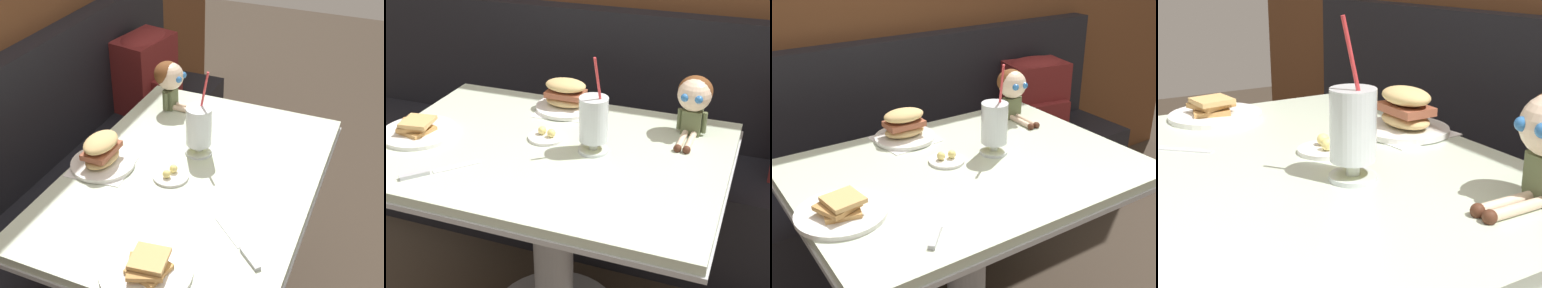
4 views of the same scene
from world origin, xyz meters
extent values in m
cube|color=black|center=(0.00, 0.77, 0.23)|extent=(2.60, 0.48, 0.45)
cube|color=black|center=(0.00, 0.96, 0.73)|extent=(2.60, 0.10, 0.55)
cube|color=beige|center=(0.00, 0.18, 0.72)|extent=(1.10, 0.80, 0.03)
cube|color=#B7BABF|center=(0.00, 0.18, 0.70)|extent=(1.11, 0.81, 0.02)
cylinder|color=#A5A8AD|center=(0.00, 0.18, 0.37)|extent=(0.14, 0.14, 0.65)
cylinder|color=white|center=(-0.45, 0.12, 0.75)|extent=(0.25, 0.25, 0.01)
cube|color=tan|center=(-0.45, 0.11, 0.76)|extent=(0.11, 0.11, 0.01)
cube|color=#B78447|center=(-0.46, 0.11, 0.78)|extent=(0.12, 0.12, 0.01)
cube|color=tan|center=(-0.44, 0.11, 0.79)|extent=(0.11, 0.11, 0.01)
cylinder|color=silver|center=(0.13, 0.21, 0.74)|extent=(0.10, 0.10, 0.01)
cylinder|color=silver|center=(0.13, 0.21, 0.77)|extent=(0.03, 0.03, 0.03)
cylinder|color=silver|center=(0.13, 0.21, 0.85)|extent=(0.09, 0.09, 0.14)
cylinder|color=#E0DB6B|center=(0.13, 0.21, 0.84)|extent=(0.08, 0.08, 0.13)
cylinder|color=#DB383D|center=(0.15, 0.20, 0.95)|extent=(0.03, 0.05, 0.22)
cube|color=white|center=(-0.07, 0.48, 0.74)|extent=(0.22, 0.22, 0.00)
cylinder|color=white|center=(-0.07, 0.48, 0.75)|extent=(0.22, 0.22, 0.01)
ellipsoid|color=tan|center=(-0.07, 0.48, 0.77)|extent=(0.15, 0.10, 0.04)
cube|color=#995138|center=(-0.07, 0.48, 0.80)|extent=(0.14, 0.09, 0.02)
ellipsoid|color=tan|center=(-0.07, 0.48, 0.83)|extent=(0.15, 0.10, 0.04)
cylinder|color=white|center=(-0.04, 0.24, 0.74)|extent=(0.12, 0.12, 0.01)
sphere|color=#F4E07A|center=(-0.06, 0.25, 0.76)|extent=(0.03, 0.03, 0.03)
sphere|color=#F4E07A|center=(-0.02, 0.24, 0.76)|extent=(0.03, 0.03, 0.03)
cube|color=silver|center=(-0.21, -0.03, 0.74)|extent=(0.11, 0.12, 0.00)
cube|color=#B2B5BA|center=(-0.30, -0.12, 0.75)|extent=(0.07, 0.08, 0.01)
cube|color=#5B6642|center=(0.39, 0.44, 0.78)|extent=(0.06, 0.04, 0.08)
sphere|color=beige|center=(0.39, 0.44, 0.88)|extent=(0.11, 0.11, 0.11)
ellipsoid|color=brown|center=(0.39, 0.45, 0.89)|extent=(0.11, 0.11, 0.10)
sphere|color=#2D6BB2|center=(0.37, 0.39, 0.88)|extent=(0.03, 0.03, 0.03)
sphere|color=#2D6BB2|center=(0.42, 0.39, 0.88)|extent=(0.03, 0.03, 0.03)
cylinder|color=beige|center=(0.38, 0.36, 0.75)|extent=(0.02, 0.12, 0.02)
cylinder|color=beige|center=(0.41, 0.36, 0.75)|extent=(0.02, 0.12, 0.02)
sphere|color=#4C2819|center=(0.38, 0.30, 0.75)|extent=(0.03, 0.03, 0.03)
sphere|color=#4C2819|center=(0.41, 0.30, 0.75)|extent=(0.03, 0.03, 0.03)
cylinder|color=#5B6642|center=(0.35, 0.44, 0.79)|extent=(0.02, 0.02, 0.07)
cylinder|color=#5B6642|center=(0.44, 0.44, 0.79)|extent=(0.02, 0.02, 0.07)
camera|label=1|loc=(-1.29, -0.37, 1.78)|focal=48.73mm
camera|label=2|loc=(0.62, -1.21, 1.54)|focal=50.97mm
camera|label=3|loc=(-0.80, -1.01, 1.46)|focal=46.06mm
camera|label=4|loc=(0.97, -0.30, 1.13)|focal=50.66mm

